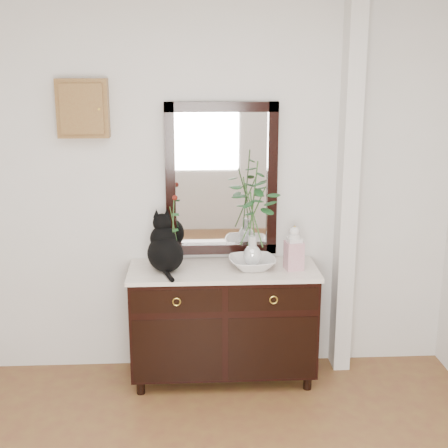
{
  "coord_description": "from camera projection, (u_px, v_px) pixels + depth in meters",
  "views": [
    {
      "loc": [
        -0.12,
        -2.42,
        2.26
      ],
      "look_at": [
        0.1,
        1.63,
        1.2
      ],
      "focal_mm": 50.0,
      "sensor_mm": 36.0,
      "label": 1
    }
  ],
  "objects": [
    {
      "name": "sideboard",
      "position": [
        223.0,
        318.0,
        4.48
      ],
      "size": [
        1.33,
        0.52,
        0.82
      ],
      "color": "black",
      "rests_on": "ground"
    },
    {
      "name": "wall_mirror",
      "position": [
        221.0,
        180.0,
        4.46
      ],
      "size": [
        0.8,
        0.06,
        1.1
      ],
      "color": "black",
      "rests_on": "wall_back"
    },
    {
      "name": "lotus_bowl",
      "position": [
        252.0,
        263.0,
        4.37
      ],
      "size": [
        0.36,
        0.36,
        0.08
      ],
      "primitive_type": "imported",
      "rotation": [
        0.0,
        0.0,
        0.1
      ],
      "color": "silver",
      "rests_on": "sideboard"
    },
    {
      "name": "key_cabinet",
      "position": [
        83.0,
        108.0,
        4.26
      ],
      "size": [
        0.35,
        0.1,
        0.4
      ],
      "primitive_type": "cube",
      "color": "brown",
      "rests_on": "wall_back"
    },
    {
      "name": "pilaster",
      "position": [
        347.0,
        193.0,
        4.47
      ],
      "size": [
        0.12,
        0.2,
        2.7
      ],
      "primitive_type": "cube",
      "color": "silver",
      "rests_on": "ground"
    },
    {
      "name": "bud_vase_rose",
      "position": [
        173.0,
        232.0,
        4.31
      ],
      "size": [
        0.08,
        0.08,
        0.54
      ],
      "primitive_type": null,
      "rotation": [
        0.0,
        0.0,
        0.33
      ],
      "color": "#27602D",
      "rests_on": "sideboard"
    },
    {
      "name": "vase_branches",
      "position": [
        253.0,
        213.0,
        4.28
      ],
      "size": [
        0.43,
        0.43,
        0.76
      ],
      "primitive_type": null,
      "rotation": [
        0.0,
        0.0,
        -0.23
      ],
      "color": "silver",
      "rests_on": "lotus_bowl"
    },
    {
      "name": "ginger_jar",
      "position": [
        294.0,
        247.0,
        4.33
      ],
      "size": [
        0.14,
        0.14,
        0.32
      ],
      "primitive_type": null,
      "rotation": [
        0.0,
        0.0,
        0.16
      ],
      "color": "white",
      "rests_on": "sideboard"
    },
    {
      "name": "wall_back",
      "position": [
        208.0,
        192.0,
        4.49
      ],
      "size": [
        3.6,
        0.04,
        2.7
      ],
      "primitive_type": "cube",
      "color": "silver",
      "rests_on": "ground"
    },
    {
      "name": "cat",
      "position": [
        165.0,
        243.0,
        4.3
      ],
      "size": [
        0.37,
        0.41,
        0.4
      ],
      "primitive_type": null,
      "rotation": [
        0.0,
        0.0,
        0.29
      ],
      "color": "black",
      "rests_on": "sideboard"
    }
  ]
}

